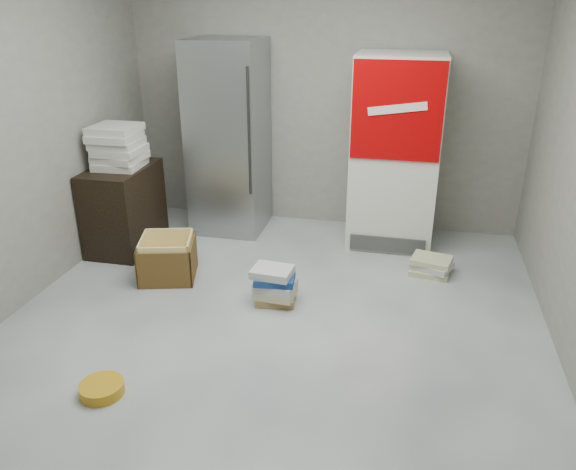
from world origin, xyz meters
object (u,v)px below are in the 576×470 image
(steel_fridge, at_px, (229,138))
(cardboard_box, at_px, (168,261))
(coke_cooler, at_px, (395,152))
(phonebook_stack_main, at_px, (275,286))
(wood_shelf, at_px, (124,208))

(steel_fridge, xyz_separation_m, cardboard_box, (-0.18, -1.24, -0.80))
(coke_cooler, xyz_separation_m, cardboard_box, (-1.83, -1.24, -0.75))
(coke_cooler, distance_m, phonebook_stack_main, 1.85)
(coke_cooler, height_order, phonebook_stack_main, coke_cooler)
(wood_shelf, xyz_separation_m, phonebook_stack_main, (1.67, -0.75, -0.24))
(coke_cooler, distance_m, wood_shelf, 2.63)
(steel_fridge, distance_m, coke_cooler, 1.65)
(coke_cooler, bearing_deg, steel_fridge, 179.82)
(wood_shelf, relative_size, phonebook_stack_main, 2.29)
(wood_shelf, xyz_separation_m, cardboard_box, (0.65, -0.51, -0.25))
(steel_fridge, height_order, phonebook_stack_main, steel_fridge)
(steel_fridge, height_order, wood_shelf, steel_fridge)
(wood_shelf, relative_size, cardboard_box, 1.42)
(wood_shelf, height_order, cardboard_box, wood_shelf)
(cardboard_box, bearing_deg, steel_fridge, 66.40)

